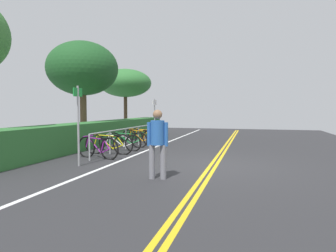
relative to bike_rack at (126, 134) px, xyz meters
name	(u,v)px	position (x,y,z in m)	size (l,w,h in m)	color
ground_plane	(213,166)	(-2.51, -3.84, -0.65)	(32.67, 12.24, 0.05)	#2B2B2D
centre_line_yellow_inner	(216,165)	(-2.51, -3.92, -0.62)	(29.40, 0.10, 0.00)	gold
centre_line_yellow_outer	(211,165)	(-2.51, -3.76, -0.62)	(29.40, 0.10, 0.00)	gold
bike_lane_stripe_white	(121,160)	(-2.51, -0.95, -0.62)	(29.40, 0.12, 0.00)	white
bike_rack	(126,134)	(0.00, 0.00, 0.00)	(5.65, 0.05, 0.85)	#9EA0A5
bicycle_0	(98,148)	(-2.35, -0.03, -0.27)	(0.51, 1.69, 0.76)	black
bicycle_1	(109,144)	(-1.42, 0.03, -0.26)	(0.46, 1.84, 0.78)	black
bicycle_2	(120,143)	(-0.51, 0.03, -0.31)	(0.46, 1.76, 0.69)	black
bicycle_3	(127,140)	(0.41, 0.13, -0.30)	(0.64, 1.68, 0.70)	black
bicycle_4	(140,137)	(1.36, -0.07, -0.27)	(0.46, 1.77, 0.76)	black
bicycle_5	(146,136)	(2.23, -0.05, -0.28)	(0.46, 1.74, 0.74)	black
pedestrian	(158,140)	(-4.55, -2.80, 0.29)	(0.32, 0.49, 1.60)	slate
sign_post_near	(78,118)	(-3.66, -0.17, 0.74)	(0.36, 0.07, 2.27)	gray
sign_post_far	(155,115)	(3.67, -0.01, 0.67)	(0.36, 0.10, 2.14)	gray
hedge_backdrop	(102,132)	(1.50, 1.86, -0.10)	(14.60, 1.12, 1.04)	#2D6B30
tree_mid	(83,69)	(1.67, 2.95, 2.91)	(3.37, 3.37, 4.84)	brown
tree_far_right	(125,83)	(7.49, 3.31, 2.72)	(3.49, 3.49, 4.29)	#473323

